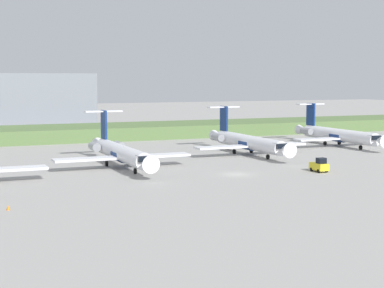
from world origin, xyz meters
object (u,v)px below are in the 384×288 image
Objects in this scene: regional_jet_second at (120,152)px; regional_jet_fourth at (337,134)px; regional_jet_third at (247,141)px; baggage_tug at (319,166)px; safety_cone_rear_marker at (8,208)px.

regional_jet_fourth is (53.15, 12.91, 0.00)m from regional_jet_second.
regional_jet_fourth is at bearing 13.65° from regional_jet_second.
regional_jet_third is 9.69× the size of baggage_tug.
regional_jet_third is at bearing -167.11° from regional_jet_fourth.
safety_cone_rear_marker is at bearing -144.65° from regional_jet_third.
regional_jet_second is 32.55m from baggage_tug.
baggage_tug is at bearing -90.39° from regional_jet_third.
baggage_tug is 49.60m from safety_cone_rear_marker.
regional_jet_second is 1.00× the size of regional_jet_third.
regional_jet_fourth is 84.55m from safety_cone_rear_marker.
regional_jet_second and regional_jet_fourth have the same top height.
regional_jet_second is at bearing 52.52° from safety_cone_rear_marker.
regional_jet_third reaches higher than baggage_tug.
regional_jet_second is 34.72m from safety_cone_rear_marker.
regional_jet_second is at bearing -165.64° from regional_jet_third.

